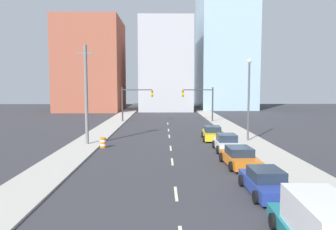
{
  "coord_description": "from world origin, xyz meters",
  "views": [
    {
      "loc": [
        -0.67,
        -3.1,
        5.81
      ],
      "look_at": [
        -0.11,
        36.85,
        2.2
      ],
      "focal_mm": 35.0,
      "sensor_mm": 36.0,
      "label": 1
    }
  ],
  "objects_px": {
    "street_lamp": "(249,94)",
    "box_truck_teal": "(323,229)",
    "sedan_white": "(227,143)",
    "utility_pole_left_mid": "(86,94)",
    "sedan_orange": "(239,157)",
    "traffic_signal_right": "(203,99)",
    "traffic_barrel": "(103,143)",
    "sedan_yellow": "(212,133)",
    "sedan_blue": "(266,182)",
    "traffic_signal_left": "(132,99)"
  },
  "relations": [
    {
      "from": "sedan_yellow",
      "to": "traffic_barrel",
      "type": "bearing_deg",
      "value": -154.39
    },
    {
      "from": "street_lamp",
      "to": "sedan_orange",
      "type": "height_order",
      "value": "street_lamp"
    },
    {
      "from": "utility_pole_left_mid",
      "to": "sedan_blue",
      "type": "bearing_deg",
      "value": -48.68
    },
    {
      "from": "traffic_signal_left",
      "to": "street_lamp",
      "type": "distance_m",
      "value": 23.09
    },
    {
      "from": "street_lamp",
      "to": "sedan_blue",
      "type": "distance_m",
      "value": 17.35
    },
    {
      "from": "traffic_signal_left",
      "to": "utility_pole_left_mid",
      "type": "distance_m",
      "value": 20.49
    },
    {
      "from": "traffic_barrel",
      "to": "sedan_orange",
      "type": "relative_size",
      "value": 0.2
    },
    {
      "from": "street_lamp",
      "to": "sedan_white",
      "type": "relative_size",
      "value": 2.0
    },
    {
      "from": "traffic_signal_left",
      "to": "sedan_white",
      "type": "relative_size",
      "value": 1.3
    },
    {
      "from": "utility_pole_left_mid",
      "to": "sedan_yellow",
      "type": "height_order",
      "value": "utility_pole_left_mid"
    },
    {
      "from": "traffic_signal_left",
      "to": "sedan_yellow",
      "type": "xyz_separation_m",
      "value": [
        10.22,
        -17.25,
        -2.99
      ]
    },
    {
      "from": "traffic_signal_right",
      "to": "street_lamp",
      "type": "height_order",
      "value": "street_lamp"
    },
    {
      "from": "sedan_orange",
      "to": "traffic_signal_right",
      "type": "bearing_deg",
      "value": 85.19
    },
    {
      "from": "street_lamp",
      "to": "sedan_orange",
      "type": "xyz_separation_m",
      "value": [
        -3.3,
        -10.34,
        -4.28
      ]
    },
    {
      "from": "traffic_barrel",
      "to": "sedan_blue",
      "type": "height_order",
      "value": "sedan_blue"
    },
    {
      "from": "traffic_signal_left",
      "to": "utility_pole_left_mid",
      "type": "xyz_separation_m",
      "value": [
        -2.5,
        -20.3,
        1.3
      ]
    },
    {
      "from": "traffic_barrel",
      "to": "sedan_white",
      "type": "height_order",
      "value": "sedan_white"
    },
    {
      "from": "traffic_signal_right",
      "to": "traffic_barrel",
      "type": "relative_size",
      "value": 5.82
    },
    {
      "from": "sedan_orange",
      "to": "sedan_yellow",
      "type": "relative_size",
      "value": 0.98
    },
    {
      "from": "street_lamp",
      "to": "sedan_white",
      "type": "xyz_separation_m",
      "value": [
        -3.15,
        -4.83,
        -4.23
      ]
    },
    {
      "from": "sedan_white",
      "to": "sedan_yellow",
      "type": "relative_size",
      "value": 0.87
    },
    {
      "from": "utility_pole_left_mid",
      "to": "box_truck_teal",
      "type": "height_order",
      "value": "utility_pole_left_mid"
    },
    {
      "from": "sedan_white",
      "to": "sedan_yellow",
      "type": "bearing_deg",
      "value": 94.37
    },
    {
      "from": "traffic_signal_left",
      "to": "traffic_barrel",
      "type": "xyz_separation_m",
      "value": [
        -0.69,
        -21.71,
        -3.18
      ]
    },
    {
      "from": "box_truck_teal",
      "to": "sedan_orange",
      "type": "height_order",
      "value": "box_truck_teal"
    },
    {
      "from": "traffic_barrel",
      "to": "box_truck_teal",
      "type": "height_order",
      "value": "box_truck_teal"
    },
    {
      "from": "traffic_signal_right",
      "to": "sedan_yellow",
      "type": "height_order",
      "value": "traffic_signal_right"
    },
    {
      "from": "traffic_barrel",
      "to": "street_lamp",
      "type": "height_order",
      "value": "street_lamp"
    },
    {
      "from": "box_truck_teal",
      "to": "sedan_blue",
      "type": "relative_size",
      "value": 1.34
    },
    {
      "from": "utility_pole_left_mid",
      "to": "traffic_barrel",
      "type": "bearing_deg",
      "value": -37.91
    },
    {
      "from": "sedan_blue",
      "to": "sedan_orange",
      "type": "xyz_separation_m",
      "value": [
        -0.0,
        6.14,
        0.01
      ]
    },
    {
      "from": "traffic_signal_right",
      "to": "street_lamp",
      "type": "xyz_separation_m",
      "value": [
        2.48,
        -18.52,
        1.27
      ]
    },
    {
      "from": "sedan_blue",
      "to": "sedan_orange",
      "type": "height_order",
      "value": "sedan_orange"
    },
    {
      "from": "traffic_signal_right",
      "to": "sedan_orange",
      "type": "xyz_separation_m",
      "value": [
        -0.82,
        -28.86,
        -3.01
      ]
    },
    {
      "from": "box_truck_teal",
      "to": "sedan_orange",
      "type": "distance_m",
      "value": 12.55
    },
    {
      "from": "sedan_yellow",
      "to": "utility_pole_left_mid",
      "type": "bearing_deg",
      "value": -163.14
    },
    {
      "from": "box_truck_teal",
      "to": "sedan_white",
      "type": "distance_m",
      "value": 18.07
    },
    {
      "from": "sedan_orange",
      "to": "sedan_yellow",
      "type": "height_order",
      "value": "sedan_yellow"
    },
    {
      "from": "traffic_signal_right",
      "to": "sedan_orange",
      "type": "bearing_deg",
      "value": -91.64
    },
    {
      "from": "sedan_blue",
      "to": "traffic_barrel",
      "type": "bearing_deg",
      "value": 129.1
    },
    {
      "from": "sedan_blue",
      "to": "sedan_yellow",
      "type": "xyz_separation_m",
      "value": [
        -0.2,
        17.75,
        0.03
      ]
    },
    {
      "from": "sedan_yellow",
      "to": "traffic_signal_right",
      "type": "bearing_deg",
      "value": 89.99
    },
    {
      "from": "utility_pole_left_mid",
      "to": "sedan_blue",
      "type": "distance_m",
      "value": 20.05
    },
    {
      "from": "traffic_signal_left",
      "to": "sedan_blue",
      "type": "xyz_separation_m",
      "value": [
        10.43,
        -35.0,
        -3.02
      ]
    },
    {
      "from": "street_lamp",
      "to": "box_truck_teal",
      "type": "relative_size",
      "value": 1.38
    },
    {
      "from": "utility_pole_left_mid",
      "to": "sedan_orange",
      "type": "relative_size",
      "value": 2.03
    },
    {
      "from": "traffic_signal_left",
      "to": "box_truck_teal",
      "type": "xyz_separation_m",
      "value": [
        10.35,
        -41.41,
        -2.7
      ]
    },
    {
      "from": "traffic_barrel",
      "to": "sedan_blue",
      "type": "distance_m",
      "value": 17.33
    },
    {
      "from": "traffic_signal_right",
      "to": "sedan_yellow",
      "type": "relative_size",
      "value": 1.14
    },
    {
      "from": "traffic_barrel",
      "to": "traffic_signal_left",
      "type": "bearing_deg",
      "value": 88.18
    }
  ]
}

